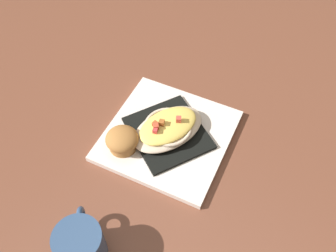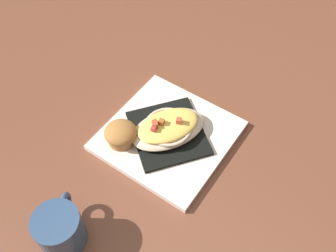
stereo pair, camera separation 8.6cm
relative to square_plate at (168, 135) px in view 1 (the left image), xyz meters
The scene contains 6 objects.
ground_plane 0.01m from the square_plate, ahead, with size 2.60×2.60×0.00m, color brown.
square_plate is the anchor object (origin of this frame).
folded_napkin 0.01m from the square_plate, ahead, with size 0.16×0.18×0.01m, color black.
gratin_dish 0.03m from the square_plate, 117.33° to the right, with size 0.17×0.21×0.05m.
muffin 0.12m from the square_plate, 129.01° to the right, with size 0.08×0.08×0.05m.
coffee_mug 0.33m from the square_plate, 88.98° to the right, with size 0.10×0.11×0.09m.
Camera 1 is at (0.27, -0.45, 0.73)m, focal length 39.90 mm.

